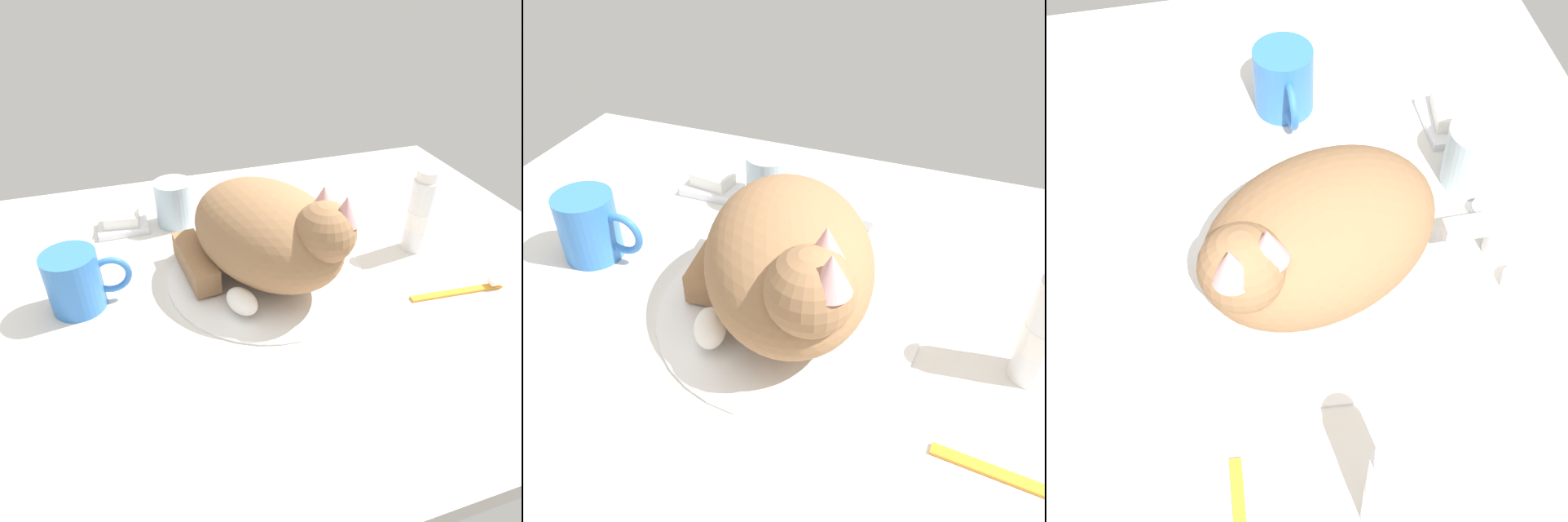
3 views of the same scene
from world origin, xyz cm
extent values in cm
cube|color=silver|center=(0.00, 0.00, -1.50)|extent=(110.00, 82.50, 3.00)
cylinder|color=white|center=(0.00, 0.00, 0.43)|extent=(31.37, 31.37, 0.85)
cylinder|color=silver|center=(0.00, 21.10, 2.13)|extent=(3.60, 3.60, 4.25)
cube|color=silver|center=(0.00, 17.52, 5.25)|extent=(2.00, 7.16, 2.00)
cylinder|color=silver|center=(-5.14, 21.10, 0.90)|extent=(2.80, 2.80, 1.80)
cylinder|color=silver|center=(5.14, 21.10, 0.90)|extent=(2.80, 2.80, 1.80)
ellipsoid|color=#936B47|center=(0.00, 0.00, 8.29)|extent=(27.91, 32.26, 14.88)
sphere|color=#936B47|center=(5.32, -8.75, 12.38)|extent=(11.62, 11.62, 8.84)
ellipsoid|color=white|center=(4.61, -7.13, 10.15)|extent=(6.74, 7.20, 4.86)
cone|color=#DB9E9E|center=(5.95, -6.31, 16.14)|extent=(5.23, 5.23, 3.98)
cone|color=#DB9E9E|center=(7.53, -9.96, 16.14)|extent=(5.23, 5.23, 3.98)
cube|color=#936B47|center=(-10.68, 3.48, 2.80)|extent=(5.23, 14.11, 3.89)
ellipsoid|color=white|center=(-6.28, -7.87, 2.60)|extent=(5.53, 6.57, 3.50)
cylinder|color=#3372C6|center=(-28.65, 1.49, 4.58)|extent=(7.81, 7.81, 9.17)
torus|color=#3372C6|center=(-23.55, 1.49, 4.58)|extent=(6.13, 1.00, 6.13)
cylinder|color=silver|center=(-11.00, 21.33, 4.26)|extent=(6.94, 6.94, 8.51)
cube|color=white|center=(-20.85, 21.87, 0.60)|extent=(9.00, 6.40, 1.20)
cube|color=white|center=(-20.85, 21.87, 2.23)|extent=(6.60, 4.91, 2.07)
cylinder|color=white|center=(27.16, -0.26, 6.46)|extent=(4.11, 4.11, 12.92)
cylinder|color=white|center=(27.16, -0.26, 5.81)|extent=(4.19, 4.19, 3.23)
cylinder|color=white|center=(27.16, -0.26, 13.82)|extent=(3.50, 3.50, 1.80)
cube|color=orange|center=(26.63, -13.17, 0.40)|extent=(15.45, 2.40, 0.80)
cube|color=white|center=(33.21, -13.69, 1.20)|extent=(2.31, 1.61, 0.80)
camera|label=1|loc=(-19.45, -57.50, 45.93)|focal=32.34mm
camera|label=2|loc=(16.56, -45.07, 46.16)|focal=37.98mm
camera|label=3|loc=(47.57, -11.46, 71.86)|focal=52.92mm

